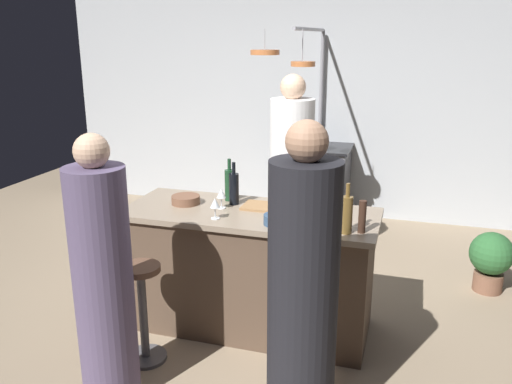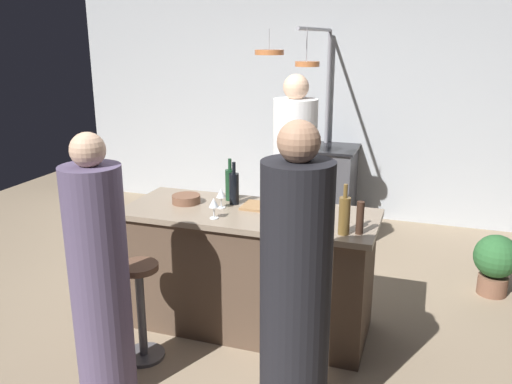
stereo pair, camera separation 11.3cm
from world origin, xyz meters
name	(u,v)px [view 2 (the right image)]	position (x,y,z in m)	size (l,w,h in m)	color
ground_plane	(250,324)	(0.00, 0.00, 0.00)	(9.00, 9.00, 0.00)	gray
back_wall	(330,106)	(0.00, 2.85, 1.30)	(6.40, 0.16, 2.60)	#B2B7BC
kitchen_island	(249,269)	(0.00, 0.00, 0.45)	(1.80, 0.72, 0.90)	brown
stove_range	(320,184)	(0.00, 2.45, 0.45)	(0.80, 0.64, 0.89)	#47474C
chef	(294,186)	(0.07, 0.99, 0.83)	(0.38, 0.38, 1.79)	white
bar_stool_left	(141,307)	(-0.54, -0.62, 0.38)	(0.28, 0.28, 0.68)	#4C4C51
guest_left	(100,280)	(-0.56, -1.00, 0.74)	(0.34, 0.34, 1.60)	#594C6B
bar_stool_right	(306,337)	(0.58, -0.62, 0.38)	(0.28, 0.28, 0.68)	#4C4C51
guest_right	(295,300)	(0.59, -0.97, 0.80)	(0.36, 0.36, 1.72)	black
overhead_pot_rack	(307,82)	(-0.07, 1.98, 1.64)	(0.59, 1.47, 2.17)	gray
potted_plant	(495,261)	(1.77, 1.13, 0.30)	(0.36, 0.36, 0.52)	brown
cutting_board	(265,207)	(0.08, 0.11, 0.91)	(0.32, 0.22, 0.02)	#997047
pepper_mill	(360,218)	(0.80, -0.19, 1.01)	(0.05, 0.05, 0.21)	#382319
wine_bottle_amber	(344,215)	(0.71, -0.23, 1.03)	(0.07, 0.07, 0.32)	brown
wine_bottle_green	(230,184)	(-0.22, 0.21, 1.02)	(0.07, 0.07, 0.32)	#193D23
wine_bottle_dark	(234,188)	(-0.16, 0.13, 1.02)	(0.07, 0.07, 0.32)	black
wine_glass_near_right_guest	(214,204)	(-0.18, -0.22, 1.01)	(0.07, 0.07, 0.15)	silver
wine_glass_near_left_guest	(221,194)	(-0.22, 0.01, 1.01)	(0.07, 0.07, 0.15)	silver
mixing_bowl_blue	(274,220)	(0.25, -0.20, 0.93)	(0.17, 0.17, 0.07)	#334C6B
mixing_bowl_wooden	(186,199)	(-0.51, 0.03, 0.93)	(0.21, 0.21, 0.06)	brown
mixing_bowl_ceramic	(316,209)	(0.45, 0.11, 0.93)	(0.16, 0.16, 0.06)	silver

